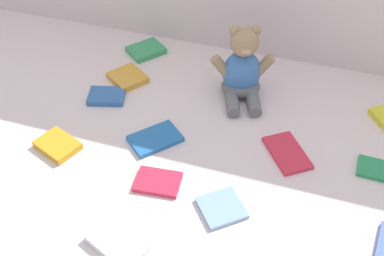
# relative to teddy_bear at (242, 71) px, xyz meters

# --- Properties ---
(ground_plane) EXTENTS (3.20, 3.20, 0.00)m
(ground_plane) POSITION_rel_teddy_bear_xyz_m (-0.08, -0.19, -0.08)
(ground_plane) COLOR silver
(teddy_bear) EXTENTS (0.19, 0.19, 0.23)m
(teddy_bear) POSITION_rel_teddy_bear_xyz_m (0.00, 0.00, 0.00)
(teddy_bear) COLOR #3F72B2
(teddy_bear) RESTS_ON ground_plane
(book_case_0) EXTENTS (0.15, 0.16, 0.01)m
(book_case_0) POSITION_rel_teddy_bear_xyz_m (0.18, -0.21, -0.08)
(book_case_0) COLOR red
(book_case_0) RESTS_ON ground_plane
(book_case_1) EXTENTS (0.14, 0.14, 0.02)m
(book_case_1) POSITION_rel_teddy_bear_xyz_m (-0.35, 0.12, -0.07)
(book_case_1) COLOR #35965A
(book_case_1) RESTS_ON ground_plane
(book_case_2) EXTENTS (0.13, 0.12, 0.02)m
(book_case_2) POSITION_rel_teddy_bear_xyz_m (-0.41, -0.37, -0.07)
(book_case_2) COLOR orange
(book_case_2) RESTS_ON ground_plane
(book_case_3) EXTENTS (0.14, 0.14, 0.02)m
(book_case_3) POSITION_rel_teddy_bear_xyz_m (-0.35, -0.04, -0.07)
(book_case_3) COLOR gold
(book_case_3) RESTS_ON ground_plane
(book_case_5) EXTENTS (0.14, 0.14, 0.01)m
(book_case_5) POSITION_rel_teddy_bear_xyz_m (0.06, -0.44, -0.08)
(book_case_5) COLOR #80A4D1
(book_case_5) RESTS_ON ground_plane
(book_case_6) EXTENTS (0.12, 0.10, 0.02)m
(book_case_6) POSITION_rel_teddy_bear_xyz_m (-0.37, -0.14, -0.08)
(book_case_6) COLOR #2E60A3
(book_case_6) RESTS_ON ground_plane
(book_case_7) EXTENTS (0.15, 0.12, 0.02)m
(book_case_7) POSITION_rel_teddy_bear_xyz_m (-0.13, -0.60, -0.07)
(book_case_7) COLOR white
(book_case_7) RESTS_ON ground_plane
(book_case_9) EXTENTS (0.15, 0.16, 0.01)m
(book_case_9) POSITION_rel_teddy_bear_xyz_m (-0.17, -0.27, -0.08)
(book_case_9) COLOR #2364A7
(book_case_9) RESTS_ON ground_plane
(book_case_12) EXTENTS (0.12, 0.07, 0.01)m
(book_case_12) POSITION_rel_teddy_bear_xyz_m (0.41, -0.20, -0.08)
(book_case_12) COLOR #278A51
(book_case_12) RESTS_ON ground_plane
(book_case_13) EXTENTS (0.12, 0.09, 0.01)m
(book_case_13) POSITION_rel_teddy_bear_xyz_m (-0.11, -0.41, -0.08)
(book_case_13) COLOR #D12744
(book_case_13) RESTS_ON ground_plane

